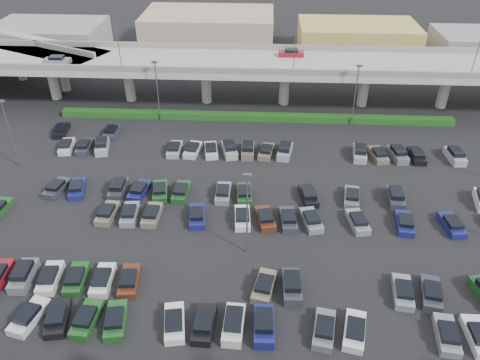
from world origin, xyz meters
name	(u,v)px	position (x,y,z in m)	size (l,w,h in m)	color
ground	(249,208)	(0.00, 0.00, 0.00)	(280.00, 280.00, 0.00)	black
overpass	(256,66)	(-0.22, 31.99, 6.97)	(150.00, 13.00, 15.80)	gray
hedge	(255,117)	(0.00, 25.00, 0.55)	(66.00, 1.60, 1.10)	#173D11
parked_cars	(241,222)	(-0.89, -3.54, 0.60)	(63.05, 41.63, 1.67)	#522615
light_poles	(217,157)	(-4.13, 2.00, 6.24)	(66.90, 48.38, 10.30)	#515156
distant_buildings	(313,35)	(12.38, 61.81, 3.74)	(138.00, 24.00, 9.00)	gray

